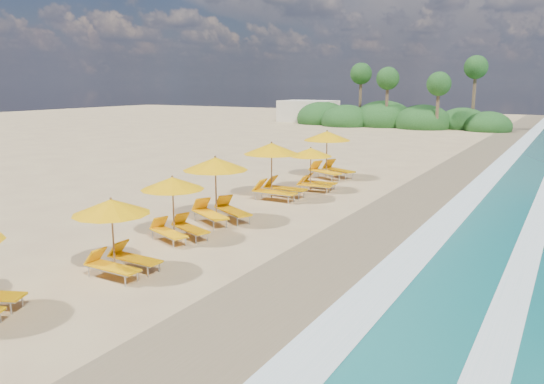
{
  "coord_description": "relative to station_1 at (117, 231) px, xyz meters",
  "views": [
    {
      "loc": [
        9.47,
        -16.48,
        5.11
      ],
      "look_at": [
        0.0,
        0.0,
        1.2
      ],
      "focal_mm": 35.13,
      "sensor_mm": 36.0,
      "label": 1
    }
  ],
  "objects": [
    {
      "name": "station_5",
      "position": [
        -0.35,
        13.02,
        -0.0
      ],
      "size": [
        2.4,
        2.25,
        2.11
      ],
      "rotation": [
        0.0,
        0.0,
        0.09
      ],
      "color": "olive",
      "rests_on": "ground"
    },
    {
      "name": "station_2",
      "position": [
        -0.75,
        3.32,
        0.01
      ],
      "size": [
        2.75,
        2.7,
        2.14
      ],
      "rotation": [
        0.0,
        0.0,
        -0.35
      ],
      "color": "olive",
      "rests_on": "ground"
    },
    {
      "name": "station_3",
      "position": [
        -0.88,
        5.9,
        0.2
      ],
      "size": [
        3.28,
        3.28,
        2.48
      ],
      "rotation": [
        0.0,
        0.0,
        -0.48
      ],
      "color": "olive",
      "rests_on": "ground"
    },
    {
      "name": "station_6",
      "position": [
        -1.13,
        16.6,
        0.28
      ],
      "size": [
        3.41,
        3.37,
        2.61
      ],
      "rotation": [
        0.0,
        0.0,
        -0.41
      ],
      "color": "olive",
      "rests_on": "ground"
    },
    {
      "name": "station_1",
      "position": [
        0.0,
        0.0,
        0.0
      ],
      "size": [
        2.29,
        2.11,
        2.12
      ],
      "rotation": [
        0.0,
        0.0,
        -0.02
      ],
      "color": "olive",
      "rests_on": "ground"
    },
    {
      "name": "treeline",
      "position": [
        -8.91,
        52.11,
        -0.19
      ],
      "size": [
        25.8,
        8.8,
        9.74
      ],
      "color": "#163D14",
      "rests_on": "ground"
    },
    {
      "name": "station_4",
      "position": [
        -1.03,
        10.49,
        0.25
      ],
      "size": [
        2.75,
        2.53,
        2.57
      ],
      "rotation": [
        0.0,
        0.0,
        0.0
      ],
      "color": "olive",
      "rests_on": "ground"
    },
    {
      "name": "ground",
      "position": [
        1.03,
        6.59,
        -1.19
      ],
      "size": [
        160.0,
        160.0,
        0.0
      ],
      "primitive_type": "plane",
      "color": "tan",
      "rests_on": "ground"
    },
    {
      "name": "wet_sand",
      "position": [
        5.03,
        6.59,
        -1.18
      ],
      "size": [
        4.0,
        160.0,
        0.01
      ],
      "primitive_type": "cube",
      "color": "#7F6B4C",
      "rests_on": "ground"
    },
    {
      "name": "surf_foam",
      "position": [
        7.73,
        6.59,
        -1.16
      ],
      "size": [
        4.0,
        160.0,
        0.01
      ],
      "color": "white",
      "rests_on": "ground"
    },
    {
      "name": "beach_building",
      "position": [
        -20.97,
        54.59,
        0.21
      ],
      "size": [
        7.0,
        5.0,
        2.8
      ],
      "primitive_type": "cube",
      "color": "beige",
      "rests_on": "ground"
    }
  ]
}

